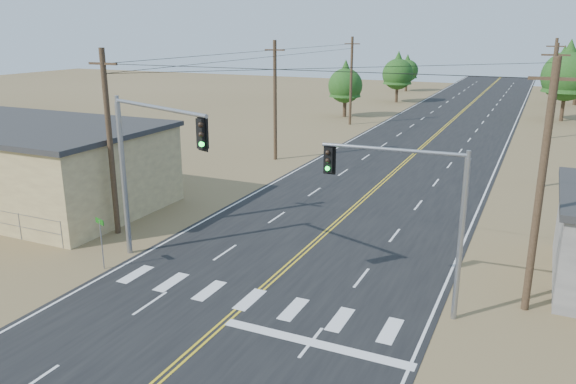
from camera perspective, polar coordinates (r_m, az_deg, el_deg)
The scene contains 16 objects.
road at distance 43.36m, azimuth 10.11°, elevation 1.46°, with size 15.00×200.00×0.02m, color black.
building_left at distance 40.77m, azimuth -26.48°, elevation 2.64°, with size 20.00×10.00×5.00m, color #D6C17B.
utility_pole_left_near at distance 31.34m, azimuth -17.63°, elevation 4.83°, with size 1.80×0.30×10.00m.
utility_pole_left_mid at distance 47.83m, azimuth -1.32°, elevation 9.34°, with size 1.80×0.30×10.00m.
utility_pole_left_far at distance 66.29m, azimuth 6.43°, elevation 11.20°, with size 1.80×0.30×10.00m.
utility_pole_right_near at distance 23.39m, azimuth 24.26°, elevation 0.40°, with size 1.80×0.30×10.00m.
utility_pole_right_mid at distance 43.05m, azimuth 24.89°, elevation 7.05°, with size 1.80×0.30×10.00m.
utility_pole_right_far at distance 62.92m, azimuth 25.13°, elevation 9.51°, with size 1.80×0.30×10.00m.
signal_mast_left at distance 26.39m, azimuth -14.45°, elevation 3.65°, with size 6.72×2.81×7.91m.
signal_mast_right at distance 21.90m, azimuth 13.21°, elevation -1.13°, with size 5.62×0.66×6.73m.
street_sign at distance 27.59m, azimuth -18.47°, elevation -4.22°, with size 0.70×0.29×2.49m.
tree_left_near at distance 72.16m, azimuth 5.85°, elevation 11.05°, with size 4.30×4.30×7.17m.
tree_left_mid at distance 87.92m, azimuth 11.10°, elevation 11.98°, with size 4.60×4.60×7.67m.
tree_left_far at distance 104.14m, azimuth 12.01°, elevation 12.18°, with size 3.91×3.91×6.52m.
tree_right_near at distance 76.07m, azimuth 26.53°, elevation 10.92°, with size 5.86×5.86×9.76m.
tree_right_far at distance 111.33m, azimuth 26.15°, elevation 11.64°, with size 4.85×4.85×8.09m.
Camera 1 is at (10.35, -10.65, 10.97)m, focal length 35.00 mm.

